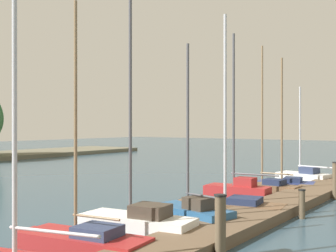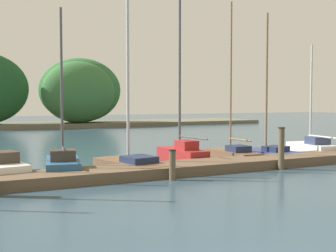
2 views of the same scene
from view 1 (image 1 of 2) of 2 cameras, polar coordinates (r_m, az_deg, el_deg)
name	(u,v)px [view 1 (image 1 of 2)]	position (r m, az deg, el deg)	size (l,w,h in m)	color
dock_pier	(237,223)	(14.18, 8.86, -12.27)	(28.32, 1.80, 0.35)	brown
sailboat_3	(81,239)	(11.83, -11.23, -14.09)	(1.70, 3.85, 6.42)	maroon
sailboat_4	(135,220)	(13.23, -4.30, -12.08)	(1.63, 3.76, 7.78)	white
sailboat_5	(191,212)	(14.51, 2.95, -11.09)	(1.67, 3.07, 5.87)	#285684
sailboat_6	(230,203)	(16.64, 7.97, -9.80)	(1.97, 4.16, 7.33)	brown
sailboat_7	(236,188)	(19.57, 8.84, -7.92)	(1.15, 3.39, 7.21)	maroon
sailboat_8	(265,185)	(21.66, 12.44, -7.51)	(1.10, 3.32, 7.00)	brown
sailboat_9	(284,182)	(23.22, 14.81, -6.98)	(1.89, 3.12, 6.63)	navy
sailboat_10	(302,176)	(25.74, 16.98, -6.21)	(1.60, 3.30, 5.36)	white
mooring_piling_2	(220,226)	(10.97, 6.79, -12.74)	(0.31, 0.31, 1.54)	brown
mooring_piling_3	(302,204)	(16.04, 16.94, -9.60)	(0.25, 0.25, 1.01)	brown
mooring_piling_4	(335,180)	(20.54, 20.82, -6.60)	(0.26, 0.26, 1.62)	brown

